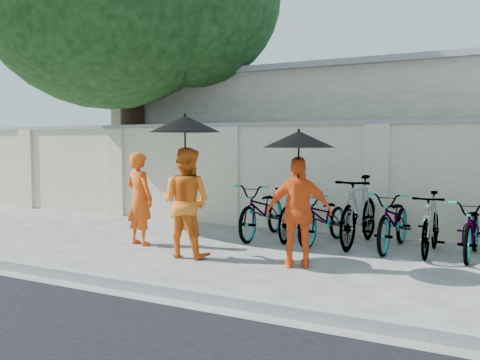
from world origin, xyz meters
The scene contains 16 objects.
ground centered at (0.00, 0.00, 0.00)m, with size 80.00×80.00×0.00m, color #A3A3A3.
kerb centered at (0.00, -1.70, 0.06)m, with size 40.00×0.16×0.12m, color gray.
compound_wall centered at (1.00, 3.20, 1.00)m, with size 20.00×0.30×2.00m, color beige.
building_behind centered at (2.00, 7.00, 1.60)m, with size 14.00×6.00×3.20m, color beige.
monk_left centered at (-1.23, 0.48, 0.76)m, with size 0.56×0.36×1.52m, color #F14F12.
monk_center centered at (-0.05, 0.09, 0.80)m, with size 0.78×0.61×1.61m, color orange.
parasol_center centered at (0.00, 0.01, 1.95)m, with size 1.03×1.03×1.15m.
monk_right centered at (1.68, 0.23, 0.75)m, with size 0.88×0.36×1.49m, color #FF5B1A.
parasol_right centered at (1.70, 0.15, 1.72)m, with size 0.96×0.96×0.99m.
bike_0 centered at (0.26, 2.02, 0.49)m, with size 0.64×1.85×0.97m, color slate.
bike_1 centered at (0.83, 2.11, 0.49)m, with size 0.46×1.63×0.98m, color slate.
bike_2 centered at (1.40, 2.01, 0.44)m, with size 0.58×1.67×0.88m, color slate.
bike_3 centered at (1.97, 2.09, 0.57)m, with size 0.54×1.90×1.14m, color slate.
bike_4 centered at (2.54, 2.05, 0.46)m, with size 0.62×1.77×0.93m, color slate.
bike_5 centered at (3.11, 1.90, 0.47)m, with size 0.44×1.57×0.95m, color slate.
bike_6 centered at (3.68, 1.99, 0.43)m, with size 0.57×1.65×0.86m, color slate.
Camera 1 is at (4.38, -6.38, 1.68)m, focal length 40.00 mm.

